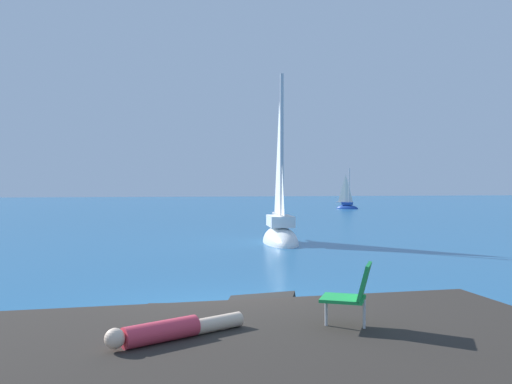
{
  "coord_description": "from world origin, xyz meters",
  "views": [
    {
      "loc": [
        -1.13,
        -9.43,
        2.29
      ],
      "look_at": [
        1.98,
        8.4,
        1.98
      ],
      "focal_mm": 38.51,
      "sensor_mm": 36.0,
      "label": 1
    }
  ],
  "objects_px": {
    "sailboat_near": "(280,233)",
    "sailboat_far": "(347,206)",
    "beach_chair": "(352,292)",
    "person_sunbather": "(171,330)"
  },
  "relations": [
    {
      "from": "beach_chair",
      "to": "person_sunbather",
      "type": "bearing_deg",
      "value": 30.74
    },
    {
      "from": "person_sunbather",
      "to": "beach_chair",
      "type": "xyz_separation_m",
      "value": [
        2.21,
        0.16,
        0.33
      ]
    },
    {
      "from": "sailboat_near",
      "to": "sailboat_far",
      "type": "bearing_deg",
      "value": 159.29
    },
    {
      "from": "sailboat_far",
      "to": "beach_chair",
      "type": "xyz_separation_m",
      "value": [
        -13.68,
        -39.23,
        0.74
      ]
    },
    {
      "from": "sailboat_near",
      "to": "person_sunbather",
      "type": "relative_size",
      "value": 4.36
    },
    {
      "from": "person_sunbather",
      "to": "sailboat_near",
      "type": "bearing_deg",
      "value": 43.61
    },
    {
      "from": "sailboat_near",
      "to": "beach_chair",
      "type": "relative_size",
      "value": 8.71
    },
    {
      "from": "sailboat_far",
      "to": "person_sunbather",
      "type": "height_order",
      "value": "sailboat_far"
    },
    {
      "from": "sailboat_near",
      "to": "beach_chair",
      "type": "bearing_deg",
      "value": -5.03
    },
    {
      "from": "sailboat_near",
      "to": "sailboat_far",
      "type": "distance_m",
      "value": 27.88
    }
  ]
}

